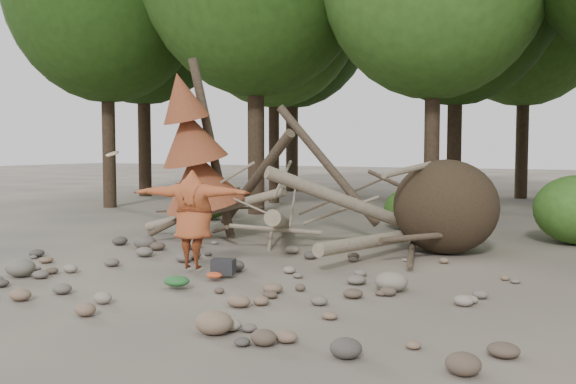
% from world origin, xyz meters
% --- Properties ---
extents(ground, '(120.00, 120.00, 0.00)m').
position_xyz_m(ground, '(0.00, 0.00, 0.00)').
color(ground, '#514C44').
rests_on(ground, ground).
extents(deadfall_pile, '(8.55, 5.24, 3.30)m').
position_xyz_m(deadfall_pile, '(2.02, 4.24, 0.95)').
color(deadfall_pile, '#332619').
rests_on(deadfall_pile, ground).
extents(dead_conifer, '(2.06, 2.16, 4.35)m').
position_xyz_m(dead_conifer, '(-3.12, 3.37, 2.11)').
color(dead_conifer, '#4C3F30').
rests_on(dead_conifer, ground).
extents(bush_left, '(1.80, 1.80, 1.44)m').
position_xyz_m(bush_left, '(-5.50, 7.20, 0.72)').
color(bush_left, '#224412').
rests_on(bush_left, ground).
extents(bush_mid, '(1.40, 1.40, 1.12)m').
position_xyz_m(bush_mid, '(0.80, 7.80, 0.56)').
color(bush_mid, '#2D5719').
rests_on(bush_mid, ground).
extents(frisbee_thrower, '(3.62, 1.28, 2.10)m').
position_xyz_m(frisbee_thrower, '(-0.89, 0.21, 0.96)').
color(frisbee_thrower, '#9E4723').
rests_on(frisbee_thrower, ground).
extents(backpack, '(0.44, 0.36, 0.26)m').
position_xyz_m(backpack, '(-0.18, 0.09, 0.13)').
color(backpack, black).
rests_on(backpack, ground).
extents(cloth_green, '(0.43, 0.36, 0.16)m').
position_xyz_m(cloth_green, '(-0.33, -1.03, 0.08)').
color(cloth_green, '#245B29').
rests_on(cloth_green, ground).
extents(cloth_orange, '(0.28, 0.23, 0.10)m').
position_xyz_m(cloth_orange, '(-0.15, -0.24, 0.05)').
color(cloth_orange, '#C44721').
rests_on(cloth_orange, ground).
extents(boulder_front_left, '(0.53, 0.48, 0.32)m').
position_xyz_m(boulder_front_left, '(-3.33, -1.46, 0.16)').
color(boulder_front_left, '#6A6458').
rests_on(boulder_front_left, ground).
extents(boulder_front_right, '(0.47, 0.42, 0.28)m').
position_xyz_m(boulder_front_right, '(1.55, -2.78, 0.14)').
color(boulder_front_right, '#7C634D').
rests_on(boulder_front_right, ground).
extents(boulder_mid_right, '(0.52, 0.46, 0.31)m').
position_xyz_m(boulder_mid_right, '(2.71, 0.39, 0.15)').
color(boulder_mid_right, gray).
rests_on(boulder_mid_right, ground).
extents(boulder_mid_left, '(0.52, 0.46, 0.31)m').
position_xyz_m(boulder_mid_left, '(-3.39, 1.87, 0.15)').
color(boulder_mid_left, '#575049').
rests_on(boulder_mid_left, ground).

